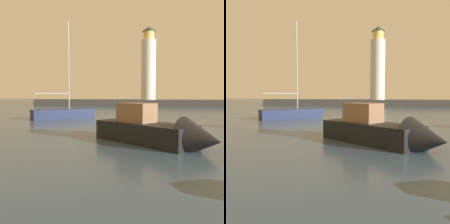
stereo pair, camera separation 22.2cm
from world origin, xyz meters
TOP-DOWN VIEW (x-y plane):
  - ground_plane at (0.00, 31.04)m, footprint 220.00×220.00m
  - breakwater at (0.00, 62.08)m, footprint 60.07×5.97m
  - lighthouse at (-1.53, 62.08)m, footprint 3.49×3.49m
  - motorboat_0 at (0.71, 14.38)m, footprint 7.84×6.72m
  - sailboat_moored at (-10.63, 28.72)m, footprint 7.01×6.30m

SIDE VIEW (x-z plane):
  - ground_plane at x=0.00m, z-range 0.00..0.00m
  - sailboat_moored at x=-10.63m, z-range -5.23..6.50m
  - motorboat_0 at x=0.71m, z-range -0.66..2.21m
  - breakwater at x=0.00m, z-range 0.00..1.58m
  - lighthouse at x=-1.53m, z-range 1.11..18.59m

